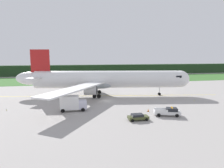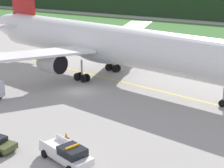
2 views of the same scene
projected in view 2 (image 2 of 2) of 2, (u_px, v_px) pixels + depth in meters
name	position (u px, v px, depth m)	size (l,w,h in m)	color
ground	(78.00, 91.00, 52.89)	(320.00, 320.00, 0.00)	#9E9995
grass_verge	(200.00, 34.00, 96.49)	(320.00, 35.40, 0.04)	#37682A
taxiway_centerline_main	(114.00, 80.00, 58.09)	(74.48, 0.30, 0.01)	yellow
airliner	(111.00, 45.00, 56.80)	(57.01, 52.66, 15.22)	silver
ops_pickup_truck	(67.00, 153.00, 33.49)	(6.03, 3.51, 1.94)	white
apron_cone	(66.00, 136.00, 38.32)	(0.51, 0.51, 0.64)	black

